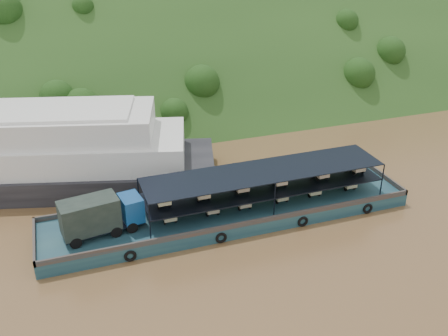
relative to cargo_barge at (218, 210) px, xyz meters
name	(u,v)px	position (x,y,z in m)	size (l,w,h in m)	color
ground	(253,206)	(4.12, 1.40, -1.17)	(160.00, 160.00, 0.00)	brown
hillside	(168,97)	(4.12, 37.40, -1.17)	(140.00, 28.00, 28.00)	#1D3B15
cargo_barge	(218,210)	(0.00, 0.00, 0.00)	(35.00, 7.18, 4.72)	#122D3F
passenger_ferry	(14,153)	(-17.88, 14.11, 2.51)	(43.23, 21.15, 8.49)	black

